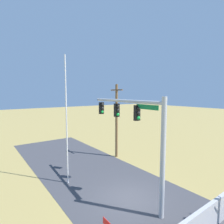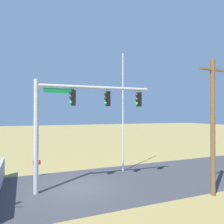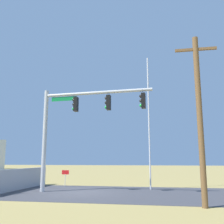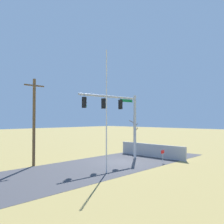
{
  "view_description": "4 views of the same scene",
  "coord_description": "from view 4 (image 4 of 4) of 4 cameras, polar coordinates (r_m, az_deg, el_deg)",
  "views": [
    {
      "loc": [
        8.69,
        -7.81,
        6.85
      ],
      "look_at": [
        -2.11,
        0.2,
        5.49
      ],
      "focal_mm": 29.89,
      "sensor_mm": 36.0,
      "label": 1
    },
    {
      "loc": [
        3.24,
        13.35,
        4.62
      ],
      "look_at": [
        -1.86,
        1.11,
        4.77
      ],
      "focal_mm": 34.31,
      "sensor_mm": 36.0,
      "label": 2
    },
    {
      "loc": [
        -4.93,
        16.39,
        2.03
      ],
      "look_at": [
        -2.06,
        0.32,
        5.03
      ],
      "focal_mm": 41.7,
      "sensor_mm": 36.0,
      "label": 3
    },
    {
      "loc": [
        -17.42,
        -15.45,
        4.22
      ],
      "look_at": [
        -1.42,
        -0.26,
        4.83
      ],
      "focal_mm": 38.14,
      "sensor_mm": 36.0,
      "label": 4
    }
  ],
  "objects": [
    {
      "name": "sidewalk_corner",
      "position": [
        26.46,
        6.88,
        -10.74
      ],
      "size": [
        6.0,
        6.0,
        0.01
      ],
      "primitive_type": "cube",
      "color": "#B7B5AD",
      "rests_on": "ground_plane"
    },
    {
      "name": "open_sign",
      "position": [
        23.36,
        12.06,
        -9.7
      ],
      "size": [
        0.56,
        0.04,
        1.22
      ],
      "color": "silver",
      "rests_on": "ground_plane"
    },
    {
      "name": "signal_mast",
      "position": [
        23.75,
        1.99,
        -0.21
      ],
      "size": [
        7.34,
        0.75,
        6.68
      ],
      "color": "#B2B5BA",
      "rests_on": "ground_plane"
    },
    {
      "name": "retaining_fence",
      "position": [
        26.81,
        9.45,
        -9.08
      ],
      "size": [
        0.2,
        8.14,
        1.42
      ],
      "primitive_type": "cube",
      "color": "#A8A8AD",
      "rests_on": "ground_plane"
    },
    {
      "name": "flagpole",
      "position": [
        18.53,
        -1.33,
        0.23
      ],
      "size": [
        0.1,
        0.1,
        9.61
      ],
      "primitive_type": "cylinder",
      "color": "silver",
      "rests_on": "ground_plane"
    },
    {
      "name": "bare_tree",
      "position": [
        30.23,
        5.35,
        -5.14
      ],
      "size": [
        1.27,
        1.02,
        4.57
      ],
      "color": "brown",
      "rests_on": "ground_plane"
    },
    {
      "name": "ground_plane",
      "position": [
        23.66,
        1.95,
        -11.86
      ],
      "size": [
        160.0,
        160.0,
        0.0
      ],
      "primitive_type": "plane",
      "color": "#9E894C"
    },
    {
      "name": "utility_pole",
      "position": [
        22.4,
        -18.2,
        -1.92
      ],
      "size": [
        1.9,
        0.26,
        7.79
      ],
      "color": "brown",
      "rests_on": "ground_plane"
    },
    {
      "name": "road_surface",
      "position": [
        20.89,
        -5.55,
        -13.21
      ],
      "size": [
        28.0,
        8.0,
        0.01
      ],
      "primitive_type": "cube",
      "color": "#3D3D42",
      "rests_on": "ground_plane"
    }
  ]
}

